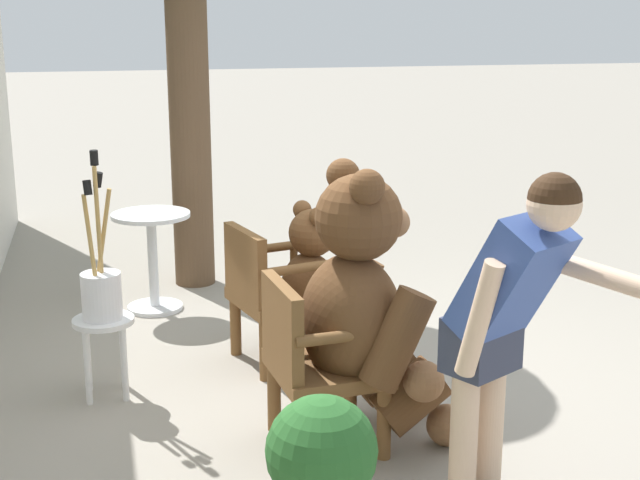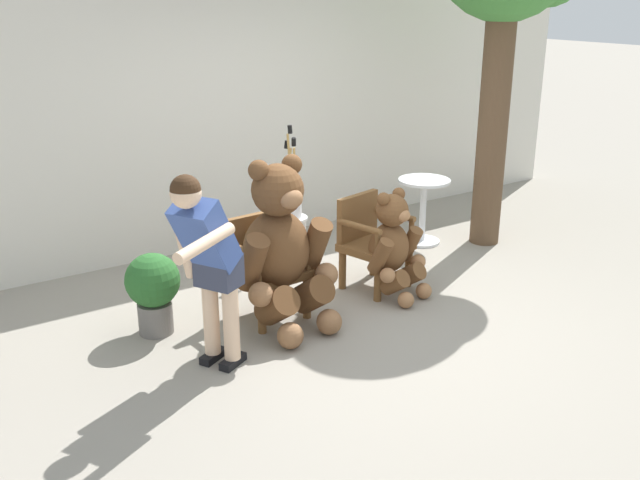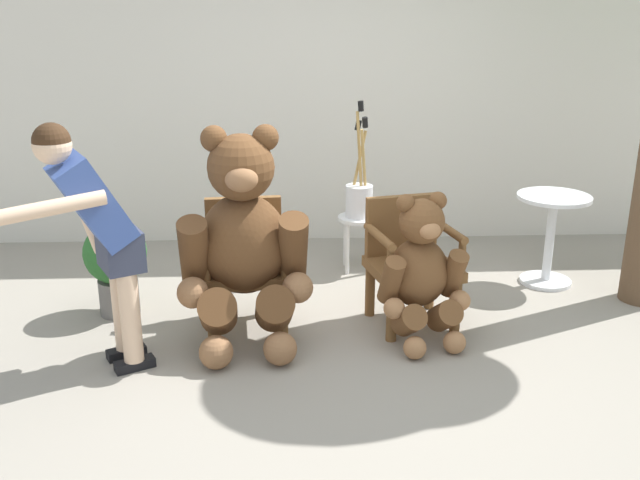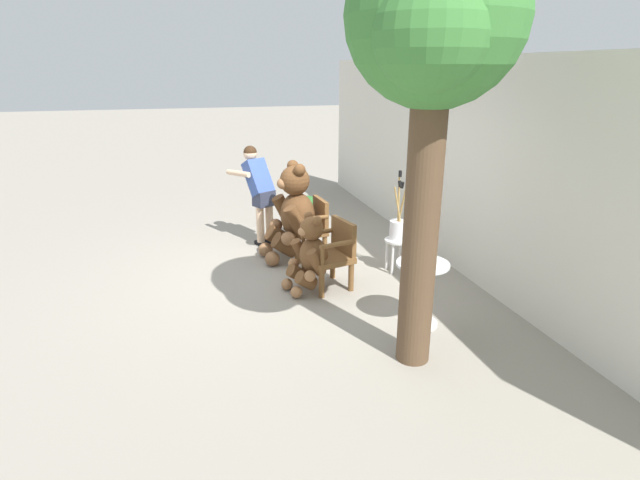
% 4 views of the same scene
% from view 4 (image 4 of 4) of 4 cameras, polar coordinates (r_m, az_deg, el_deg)
% --- Properties ---
extents(ground_plane, '(60.00, 60.00, 0.00)m').
position_cam_4_polar(ground_plane, '(6.82, -4.04, -3.87)').
color(ground_plane, gray).
extents(back_wall, '(10.00, 0.16, 2.80)m').
position_cam_4_polar(back_wall, '(7.24, 14.84, 8.51)').
color(back_wall, silver).
rests_on(back_wall, ground).
extents(wooden_chair_left, '(0.60, 0.56, 0.86)m').
position_cam_4_polar(wooden_chair_left, '(7.28, -1.17, 1.58)').
color(wooden_chair_left, brown).
rests_on(wooden_chair_left, ground).
extents(wooden_chair_right, '(0.66, 0.63, 0.86)m').
position_cam_4_polar(wooden_chair_right, '(6.26, 1.36, -1.42)').
color(wooden_chair_right, brown).
rests_on(wooden_chair_right, ground).
extents(teddy_bear_large, '(0.85, 0.83, 1.42)m').
position_cam_4_polar(teddy_bear_large, '(7.15, -3.17, 3.16)').
color(teddy_bear_large, brown).
rests_on(teddy_bear_large, ground).
extents(teddy_bear_small, '(0.62, 0.62, 0.99)m').
position_cam_4_polar(teddy_bear_small, '(6.15, -1.18, -1.57)').
color(teddy_bear_small, brown).
rests_on(teddy_bear_small, ground).
extents(person_visitor, '(0.69, 0.71, 1.52)m').
position_cam_4_polar(person_visitor, '(7.81, -6.99, 6.04)').
color(person_visitor, black).
rests_on(person_visitor, ground).
extents(white_stool, '(0.34, 0.34, 0.46)m').
position_cam_4_polar(white_stool, '(6.85, 8.77, -0.74)').
color(white_stool, white).
rests_on(white_stool, ground).
extents(brush_bucket, '(0.22, 0.22, 0.94)m').
position_cam_4_polar(brush_bucket, '(6.76, 8.89, 1.50)').
color(brush_bucket, white).
rests_on(brush_bucket, white_stool).
extents(round_side_table, '(0.56, 0.56, 0.72)m').
position_cam_4_polar(round_side_table, '(5.45, 11.50, -5.23)').
color(round_side_table, silver).
rests_on(round_side_table, ground).
extents(patio_tree, '(1.50, 1.43, 3.75)m').
position_cam_4_polar(patio_tree, '(4.22, 12.89, 21.88)').
color(patio_tree, brown).
rests_on(patio_tree, ground).
extents(potted_plant, '(0.44, 0.44, 0.68)m').
position_cam_4_polar(potted_plant, '(8.20, -1.39, 3.13)').
color(potted_plant, slate).
rests_on(potted_plant, ground).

